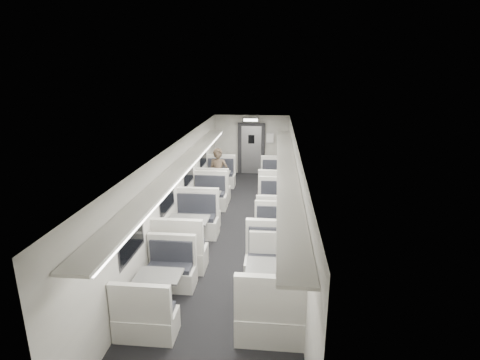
% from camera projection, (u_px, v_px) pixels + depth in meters
% --- Properties ---
extents(room, '(3.24, 12.24, 2.64)m').
position_uv_depth(room, '(236.00, 190.00, 9.51)').
color(room, black).
rests_on(room, ground).
extents(booth_left_a, '(1.06, 2.15, 1.15)m').
position_uv_depth(booth_left_a, '(217.00, 182.00, 12.96)').
color(booth_left_a, beige).
rests_on(booth_left_a, room).
extents(booth_left_b, '(1.06, 2.15, 1.15)m').
position_uv_depth(booth_left_b, '(205.00, 205.00, 10.77)').
color(booth_left_b, beige).
rests_on(booth_left_b, room).
extents(booth_left_c, '(1.13, 2.29, 1.23)m').
position_uv_depth(booth_left_c, '(189.00, 234.00, 8.81)').
color(booth_left_c, beige).
rests_on(booth_left_c, room).
extents(booth_left_d, '(0.96, 1.95, 1.05)m').
position_uv_depth(booth_left_d, '(160.00, 291.00, 6.65)').
color(booth_left_d, beige).
rests_on(booth_left_d, room).
extents(booth_right_a, '(1.06, 2.15, 1.15)m').
position_uv_depth(booth_right_a, '(275.00, 184.00, 12.73)').
color(booth_right_a, beige).
rests_on(booth_right_a, room).
extents(booth_right_b, '(0.96, 1.94, 1.04)m').
position_uv_depth(booth_right_b, '(274.00, 209.00, 10.60)').
color(booth_right_b, beige).
rests_on(booth_right_b, room).
extents(booth_right_c, '(0.97, 1.97, 1.05)m').
position_uv_depth(booth_right_c, '(274.00, 244.00, 8.46)').
color(booth_right_c, beige).
rests_on(booth_right_c, room).
extents(booth_right_d, '(1.14, 2.32, 1.24)m').
position_uv_depth(booth_right_d, '(273.00, 285.00, 6.71)').
color(booth_right_d, beige).
rests_on(booth_right_d, room).
extents(passenger, '(0.69, 0.51, 1.76)m').
position_uv_depth(passenger, '(218.00, 176.00, 11.97)').
color(passenger, black).
rests_on(passenger, room).
extents(window_a, '(0.02, 1.18, 0.84)m').
position_uv_depth(window_a, '(203.00, 154.00, 12.85)').
color(window_a, black).
rests_on(window_a, room).
extents(window_b, '(0.02, 1.18, 0.84)m').
position_uv_depth(window_b, '(189.00, 171.00, 10.75)').
color(window_b, black).
rests_on(window_b, room).
extents(window_c, '(0.02, 1.18, 0.84)m').
position_uv_depth(window_c, '(167.00, 195.00, 8.65)').
color(window_c, black).
rests_on(window_c, room).
extents(window_d, '(0.02, 1.18, 0.84)m').
position_uv_depth(window_d, '(131.00, 235.00, 6.55)').
color(window_d, black).
rests_on(window_d, room).
extents(luggage_rack_left, '(0.46, 10.40, 0.09)m').
position_uv_depth(luggage_rack_left, '(184.00, 164.00, 9.13)').
color(luggage_rack_left, beige).
rests_on(luggage_rack_left, room).
extents(luggage_rack_right, '(0.46, 10.40, 0.09)m').
position_uv_depth(luggage_rack_right, '(286.00, 167.00, 8.90)').
color(luggage_rack_right, beige).
rests_on(luggage_rack_right, room).
extents(vestibule_door, '(1.10, 0.13, 2.10)m').
position_uv_depth(vestibule_door, '(251.00, 149.00, 15.22)').
color(vestibule_door, black).
rests_on(vestibule_door, room).
extents(exit_sign, '(0.62, 0.12, 0.16)m').
position_uv_depth(exit_sign, '(251.00, 120.00, 14.40)').
color(exit_sign, black).
rests_on(exit_sign, room).
extents(wall_notice, '(0.32, 0.02, 0.40)m').
position_uv_depth(wall_notice, '(270.00, 138.00, 15.00)').
color(wall_notice, silver).
rests_on(wall_notice, room).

